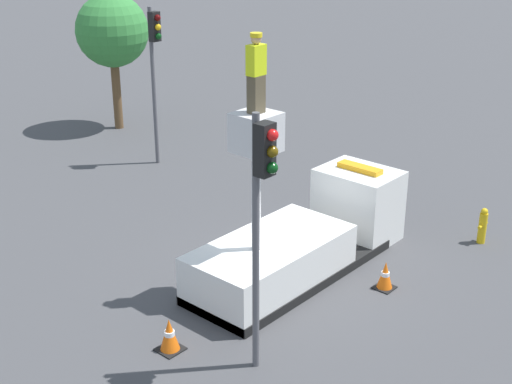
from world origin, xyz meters
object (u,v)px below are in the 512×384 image
tree_left_bg (112,31)px  traffic_cone_rear (169,335)px  traffic_light_across (155,56)px  fire_hydrant (483,226)px  worker (256,73)px  traffic_light_pole (261,196)px  bucket_truck (303,240)px  traffic_cone_curbside (385,276)px

tree_left_bg → traffic_cone_rear: bearing=-124.8°
traffic_light_across → fire_hydrant: traffic_light_across is taller
worker → traffic_light_across: (4.74, 8.86, -1.50)m
traffic_light_pole → bucket_truck: bearing=27.0°
worker → traffic_cone_rear: size_ratio=2.31×
bucket_truck → traffic_light_pole: bearing=-153.0°
fire_hydrant → bucket_truck: bearing=147.7°
fire_hydrant → traffic_light_across: bearing=97.8°
worker → fire_hydrant: size_ratio=1.67×
bucket_truck → traffic_light_pole: (-3.97, -2.02, 3.01)m
tree_left_bg → traffic_cone_curbside: bearing=-105.0°
traffic_light_across → traffic_cone_rear: traffic_light_across is taller
traffic_light_across → tree_left_bg: 5.01m
worker → traffic_light_across: worker is taller
fire_hydrant → traffic_cone_curbside: size_ratio=1.45×
traffic_light_pole → traffic_light_across: size_ratio=0.96×
fire_hydrant → traffic_cone_rear: size_ratio=1.39×
bucket_truck → traffic_cone_rear: bucket_truck is taller
bucket_truck → traffic_light_pole: 5.38m
traffic_cone_rear → tree_left_bg: (9.52, 13.68, 3.69)m
traffic_cone_curbside → tree_left_bg: (4.22, 15.71, 3.70)m
bucket_truck → traffic_cone_rear: 4.81m
traffic_cone_rear → worker: bearing=2.9°
traffic_light_pole → traffic_cone_rear: 4.02m
worker → bucket_truck: bearing=0.0°
bucket_truck → traffic_cone_rear: bearing=-178.2°
bucket_truck → tree_left_bg: (4.74, 13.53, 3.24)m
traffic_cone_curbside → worker: bearing=137.0°
traffic_light_across → traffic_cone_rear: (-7.69, -9.01, -3.60)m
bucket_truck → worker: worker is taller
worker → traffic_cone_curbside: worker is taller
traffic_light_across → traffic_cone_rear: bearing=-130.5°
bucket_truck → worker: 5.00m
traffic_light_pole → traffic_cone_curbside: traffic_light_pole is taller
bucket_truck → worker: bearing=180.0°
traffic_light_across → bucket_truck: bearing=-108.2°
fire_hydrant → traffic_cone_curbside: bearing=170.6°
traffic_light_pole → traffic_cone_rear: traffic_light_pole is taller
fire_hydrant → traffic_cone_curbside: fire_hydrant is taller
fire_hydrant → traffic_cone_rear: fire_hydrant is taller
worker → traffic_cone_curbside: 6.04m
traffic_cone_curbside → bucket_truck: bearing=103.2°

